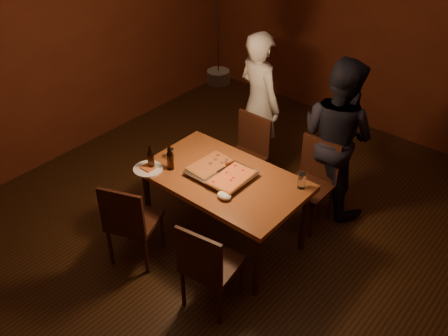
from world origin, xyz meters
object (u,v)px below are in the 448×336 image
Objects in this scene: chair_far_right at (314,175)px; diner_dark at (337,137)px; chair_near_right at (206,261)px; dining_table at (224,183)px; pizza_tray at (221,174)px; diner_white at (259,104)px; chair_near_left at (129,217)px; beer_bottle_b at (170,158)px; chair_far_left at (248,148)px; plate_slice at (148,169)px; beer_bottle_a at (151,158)px; pendant_lamp at (218,75)px.

diner_dark is (0.03, 0.34, 0.30)m from chair_far_right.
chair_far_right is 1.57m from chair_near_right.
pizza_tray is at bearing -170.65° from dining_table.
diner_white is 0.99× the size of diner_dark.
chair_near_right is (0.88, 0.04, 0.00)m from chair_near_left.
beer_bottle_b is at bearing 47.34° from chair_far_right.
chair_far_left is at bearing 107.82° from chair_near_right.
chair_far_right is 1.63m from plate_slice.
dining_table is at bearing 59.49° from chair_far_right.
diner_dark reaches higher than chair_far_right.
chair_far_right is at bearing 46.91° from beer_bottle_a.
dining_table is 0.96m from chair_far_right.
beer_bottle_b reaches higher than chair_near_left.
chair_near_left is 1.97× the size of plate_slice.
beer_bottle_a is (-1.08, -1.16, 0.33)m from chair_far_right.
pizza_tray is 2.23× the size of beer_bottle_b.
chair_far_left reaches higher than dining_table.
beer_bottle_a is at bearing 76.81° from chair_far_left.
chair_far_right is 0.44× the size of pendant_lamp.
beer_bottle_a is 1.86m from diner_dark.
chair_near_right is 1.93m from diner_dark.
diner_dark reaches higher than chair_near_right.
chair_near_left is 0.59m from beer_bottle_a.
beer_bottle_b is at bearing -154.68° from pizza_tray.
diner_dark is (0.53, 1.17, 0.06)m from pizza_tray.
chair_far_left is 0.29× the size of diner_white.
pizza_tray is (-0.03, -0.00, 0.10)m from dining_table.
dining_table is 0.90× the size of diner_dark.
diner_dark is 1.52× the size of pendant_lamp.
beer_bottle_b is at bearing 63.83° from diner_dark.
plate_slice is (-0.62, -0.37, 0.08)m from dining_table.
diner_white is at bearing 111.32° from pendant_lamp.
chair_far_left is at bearing 64.51° from chair_near_left.
plate_slice is (-0.18, 0.42, 0.22)m from chair_near_left.
chair_far_left reaches higher than pizza_tray.
diner_dark reaches higher than chair_far_left.
diner_white is (-1.00, 0.41, 0.29)m from chair_far_right.
diner_dark is (0.83, 0.37, 0.30)m from chair_far_left.
plate_slice is at bearing 101.12° from diner_white.
pendant_lamp reaches higher than chair_far_right.
pizza_tray is 1.98× the size of plate_slice.
beer_bottle_a is 1.10m from pendant_lamp.
dining_table is 3.09× the size of chair_far_right.
chair_far_left is 0.81m from chair_far_right.
pendant_lamp is (0.42, 0.75, 1.22)m from chair_near_left.
chair_far_right is 1.62m from beer_bottle_a.
beer_bottle_b is (-0.47, -0.22, 0.20)m from dining_table.
plate_slice is 1.61m from diner_white.
chair_near_left is 2.27× the size of beer_bottle_a.
chair_near_right is at bearing -58.52° from pizza_tray.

